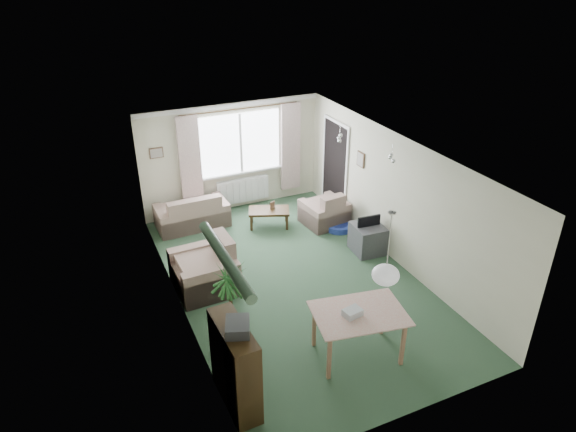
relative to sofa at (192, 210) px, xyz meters
name	(u,v)px	position (x,y,z in m)	size (l,w,h in m)	color
ground	(295,281)	(1.10, -2.75, -0.37)	(6.50, 6.50, 0.00)	#2B4831
window	(240,143)	(1.30, 0.48, 1.13)	(1.80, 0.03, 1.30)	white
curtain_rod	(240,109)	(1.30, 0.40, 1.90)	(2.60, 0.03, 0.03)	black
curtain_left	(190,163)	(0.15, 0.38, 0.90)	(0.45, 0.08, 2.00)	beige
curtain_right	(291,147)	(2.45, 0.38, 0.90)	(0.45, 0.08, 2.00)	beige
radiator	(243,190)	(1.30, 0.44, 0.03)	(1.20, 0.10, 0.55)	white
doorway	(335,168)	(3.08, -0.55, 0.63)	(0.03, 0.95, 2.00)	black
pendant_lamp	(386,275)	(1.30, -5.05, 1.11)	(0.36, 0.36, 0.36)	white
tinsel_garland	(225,259)	(-0.82, -5.05, 1.91)	(1.60, 1.60, 0.12)	#196626
bauble_cluster_a	(340,136)	(2.40, -1.85, 1.85)	(0.20, 0.20, 0.20)	silver
bauble_cluster_b	(392,155)	(2.70, -3.05, 1.85)	(0.20, 0.20, 0.20)	silver
wall_picture_back	(156,153)	(-0.50, 0.48, 1.18)	(0.28, 0.03, 0.22)	brown
wall_picture_right	(361,159)	(3.08, -1.55, 1.18)	(0.03, 0.24, 0.30)	brown
sofa	(192,210)	(0.00, 0.00, 0.00)	(1.47, 0.78, 0.74)	beige
armchair_corner	(324,207)	(2.58, -1.06, 0.01)	(0.84, 0.80, 0.75)	beige
armchair_left	(204,265)	(-0.40, -2.29, 0.10)	(1.04, 0.98, 0.93)	beige
coffee_table	(269,218)	(1.47, -0.68, -0.18)	(0.84, 0.47, 0.38)	black
photo_frame	(272,205)	(1.56, -0.65, 0.09)	(0.12, 0.02, 0.16)	#513929
bookshelf	(235,366)	(-0.74, -4.90, 0.23)	(0.33, 0.98, 1.20)	black
hifi_box	(238,327)	(-0.71, -4.99, 0.90)	(0.28, 0.35, 0.14)	#35363A
houseplant	(231,302)	(-0.38, -3.68, 0.27)	(0.54, 0.54, 1.27)	#1D5630
dining_table	(358,334)	(1.11, -4.80, 0.00)	(1.17, 0.78, 0.73)	#9A7153
gift_box	(352,313)	(0.99, -4.81, 0.42)	(0.25, 0.18, 0.12)	silver
tv_cube	(367,238)	(2.80, -2.40, -0.09)	(0.55, 0.61, 0.55)	#3E3D43
pet_bed	(339,226)	(2.75, -1.40, -0.31)	(0.58, 0.58, 0.12)	#22279E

